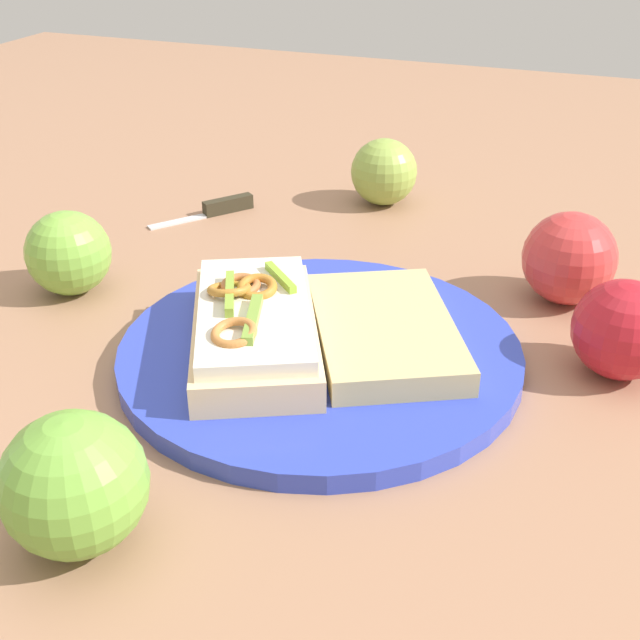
{
  "coord_description": "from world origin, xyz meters",
  "views": [
    {
      "loc": [
        0.47,
        0.18,
        0.32
      ],
      "look_at": [
        0.0,
        0.0,
        0.03
      ],
      "focal_mm": 46.19,
      "sensor_mm": 36.0,
      "label": 1
    }
  ],
  "objects_px": {
    "sandwich": "(254,326)",
    "apple_4": "(623,330)",
    "apple_2": "(68,253)",
    "knife": "(217,208)",
    "apple_0": "(569,258)",
    "apple_3": "(384,172)",
    "bread_slice_side": "(384,330)",
    "apple_1": "(74,484)",
    "plate": "(320,353)"
  },
  "relations": [
    {
      "from": "sandwich",
      "to": "apple_4",
      "type": "distance_m",
      "value": 0.25
    },
    {
      "from": "apple_2",
      "to": "knife",
      "type": "bearing_deg",
      "value": 170.26
    },
    {
      "from": "apple_0",
      "to": "apple_3",
      "type": "distance_m",
      "value": 0.26
    },
    {
      "from": "sandwich",
      "to": "bread_slice_side",
      "type": "distance_m",
      "value": 0.09
    },
    {
      "from": "bread_slice_side",
      "to": "apple_1",
      "type": "relative_size",
      "value": 2.0
    },
    {
      "from": "apple_3",
      "to": "apple_4",
      "type": "relative_size",
      "value": 0.98
    },
    {
      "from": "bread_slice_side",
      "to": "apple_4",
      "type": "bearing_deg",
      "value": -103.49
    },
    {
      "from": "sandwich",
      "to": "apple_3",
      "type": "height_order",
      "value": "apple_3"
    },
    {
      "from": "bread_slice_side",
      "to": "apple_1",
      "type": "distance_m",
      "value": 0.25
    },
    {
      "from": "apple_3",
      "to": "apple_4",
      "type": "bearing_deg",
      "value": 44.39
    },
    {
      "from": "apple_1",
      "to": "plate",
      "type": "bearing_deg",
      "value": 165.81
    },
    {
      "from": "sandwich",
      "to": "plate",
      "type": "bearing_deg",
      "value": -90.34
    },
    {
      "from": "plate",
      "to": "apple_2",
      "type": "relative_size",
      "value": 4.12
    },
    {
      "from": "sandwich",
      "to": "bread_slice_side",
      "type": "bearing_deg",
      "value": -90.17
    },
    {
      "from": "apple_1",
      "to": "apple_3",
      "type": "bearing_deg",
      "value": 179.58
    },
    {
      "from": "plate",
      "to": "knife",
      "type": "relative_size",
      "value": 2.99
    },
    {
      "from": "apple_3",
      "to": "bread_slice_side",
      "type": "bearing_deg",
      "value": 17.16
    },
    {
      "from": "sandwich",
      "to": "apple_0",
      "type": "xyz_separation_m",
      "value": [
        -0.18,
        0.19,
        0.01
      ]
    },
    {
      "from": "sandwich",
      "to": "apple_3",
      "type": "distance_m",
      "value": 0.34
    },
    {
      "from": "plate",
      "to": "apple_0",
      "type": "height_order",
      "value": "apple_0"
    },
    {
      "from": "apple_2",
      "to": "sandwich",
      "type": "bearing_deg",
      "value": 75.37
    },
    {
      "from": "sandwich",
      "to": "knife",
      "type": "xyz_separation_m",
      "value": [
        -0.25,
        -0.16,
        -0.03
      ]
    },
    {
      "from": "plate",
      "to": "bread_slice_side",
      "type": "relative_size",
      "value": 1.87
    },
    {
      "from": "sandwich",
      "to": "apple_0",
      "type": "bearing_deg",
      "value": -73.35
    },
    {
      "from": "bread_slice_side",
      "to": "knife",
      "type": "xyz_separation_m",
      "value": [
        -0.21,
        -0.24,
        -0.02
      ]
    },
    {
      "from": "apple_2",
      "to": "apple_0",
      "type": "bearing_deg",
      "value": 108.7
    },
    {
      "from": "apple_3",
      "to": "sandwich",
      "type": "bearing_deg",
      "value": 1.33
    },
    {
      "from": "apple_4",
      "to": "apple_3",
      "type": "bearing_deg",
      "value": -135.61
    },
    {
      "from": "plate",
      "to": "apple_3",
      "type": "bearing_deg",
      "value": -171.04
    },
    {
      "from": "plate",
      "to": "bread_slice_side",
      "type": "bearing_deg",
      "value": 116.12
    },
    {
      "from": "sandwich",
      "to": "knife",
      "type": "bearing_deg",
      "value": 6.4
    },
    {
      "from": "apple_1",
      "to": "apple_4",
      "type": "height_order",
      "value": "apple_1"
    },
    {
      "from": "bread_slice_side",
      "to": "apple_0",
      "type": "distance_m",
      "value": 0.18
    },
    {
      "from": "apple_2",
      "to": "bread_slice_side",
      "type": "bearing_deg",
      "value": 88.07
    },
    {
      "from": "plate",
      "to": "apple_2",
      "type": "bearing_deg",
      "value": -97.24
    },
    {
      "from": "plate",
      "to": "sandwich",
      "type": "relative_size",
      "value": 1.53
    },
    {
      "from": "apple_2",
      "to": "knife",
      "type": "height_order",
      "value": "apple_2"
    },
    {
      "from": "bread_slice_side",
      "to": "sandwich",
      "type": "bearing_deg",
      "value": 88.39
    },
    {
      "from": "bread_slice_side",
      "to": "plate",
      "type": "bearing_deg",
      "value": 88.56
    },
    {
      "from": "apple_4",
      "to": "knife",
      "type": "relative_size",
      "value": 0.73
    },
    {
      "from": "plate",
      "to": "apple_3",
      "type": "height_order",
      "value": "apple_3"
    },
    {
      "from": "plate",
      "to": "knife",
      "type": "distance_m",
      "value": 0.3
    },
    {
      "from": "bread_slice_side",
      "to": "apple_1",
      "type": "xyz_separation_m",
      "value": [
        0.23,
        -0.09,
        0.02
      ]
    },
    {
      "from": "apple_0",
      "to": "knife",
      "type": "height_order",
      "value": "apple_0"
    },
    {
      "from": "apple_0",
      "to": "sandwich",
      "type": "bearing_deg",
      "value": -47.23
    },
    {
      "from": "bread_slice_side",
      "to": "apple_3",
      "type": "xyz_separation_m",
      "value": [
        -0.29,
        -0.09,
        0.01
      ]
    },
    {
      "from": "plate",
      "to": "sandwich",
      "type": "height_order",
      "value": "sandwich"
    },
    {
      "from": "apple_1",
      "to": "sandwich",
      "type": "bearing_deg",
      "value": 176.51
    },
    {
      "from": "apple_1",
      "to": "apple_0",
      "type": "bearing_deg",
      "value": 150.95
    },
    {
      "from": "apple_2",
      "to": "apple_1",
      "type": "bearing_deg",
      "value": 36.54
    }
  ]
}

